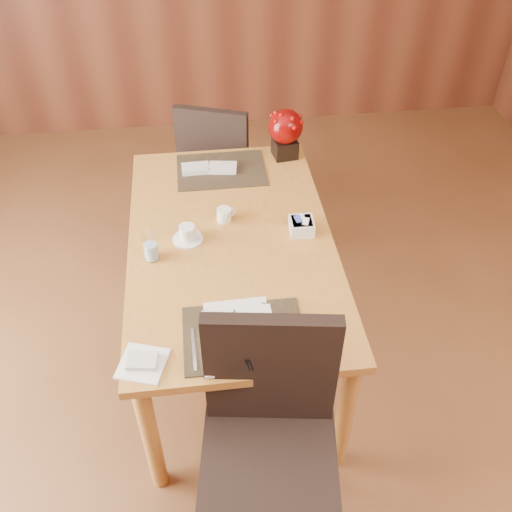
{
  "coord_description": "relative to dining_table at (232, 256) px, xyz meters",
  "views": [
    {
      "loc": [
        -0.12,
        -1.31,
        2.39
      ],
      "look_at": [
        0.08,
        0.35,
        0.87
      ],
      "focal_mm": 40.0,
      "sensor_mm": 36.0,
      "label": 1
    }
  ],
  "objects": [
    {
      "name": "berry_decor",
      "position": [
        0.34,
        0.65,
        0.25
      ],
      "size": [
        0.18,
        0.18,
        0.26
      ],
      "rotation": [
        0.0,
        0.0,
        0.14
      ],
      "color": "black",
      "rests_on": "dining_table"
    },
    {
      "name": "soup_setting",
      "position": [
        -0.02,
        -0.59,
        0.15
      ],
      "size": [
        0.28,
        0.28,
        0.11
      ],
      "rotation": [
        0.0,
        0.0,
        0.02
      ],
      "color": "white",
      "rests_on": "dining_table"
    },
    {
      "name": "placemat_far",
      "position": [
        0.0,
        0.55,
        0.1
      ],
      "size": [
        0.45,
        0.33,
        0.01
      ],
      "primitive_type": "cube",
      "color": "black",
      "rests_on": "dining_table"
    },
    {
      "name": "coffee_cup",
      "position": [
        -0.19,
        0.02,
        0.13
      ],
      "size": [
        0.13,
        0.13,
        0.08
      ],
      "rotation": [
        0.0,
        0.0,
        -0.35
      ],
      "color": "white",
      "rests_on": "dining_table"
    },
    {
      "name": "ground",
      "position": [
        0.0,
        -0.6,
        -0.65
      ],
      "size": [
        6.0,
        6.0,
        0.0
      ],
      "primitive_type": "plane",
      "color": "brown",
      "rests_on": "ground"
    },
    {
      "name": "napkins_far",
      "position": [
        -0.05,
        0.55,
        0.12
      ],
      "size": [
        0.29,
        0.12,
        0.02
      ],
      "primitive_type": null,
      "rotation": [
        0.0,
        0.0,
        -0.07
      ],
      "color": "silver",
      "rests_on": "dining_table"
    },
    {
      "name": "water_glass",
      "position": [
        -0.34,
        -0.08,
        0.17
      ],
      "size": [
        0.09,
        0.09,
        0.15
      ],
      "primitive_type": "cylinder",
      "rotation": [
        0.0,
        0.0,
        -0.41
      ],
      "color": "silver",
      "rests_on": "dining_table"
    },
    {
      "name": "dining_table",
      "position": [
        0.0,
        0.0,
        0.0
      ],
      "size": [
        0.9,
        1.5,
        0.75
      ],
      "color": "#C58436",
      "rests_on": "ground"
    },
    {
      "name": "bread_plate",
      "position": [
        -0.37,
        -0.64,
        0.1
      ],
      "size": [
        0.2,
        0.2,
        0.01
      ],
      "primitive_type": "cube",
      "rotation": [
        0.0,
        0.0,
        -0.31
      ],
      "color": "white",
      "rests_on": "dining_table"
    },
    {
      "name": "sugar_caddy",
      "position": [
        0.32,
        0.02,
        0.13
      ],
      "size": [
        0.11,
        0.11,
        0.06
      ],
      "primitive_type": "cube",
      "rotation": [
        0.0,
        0.0,
        -0.03
      ],
      "color": "white",
      "rests_on": "dining_table"
    },
    {
      "name": "creamer_jug",
      "position": [
        -0.02,
        0.14,
        0.13
      ],
      "size": [
        0.11,
        0.11,
        0.06
      ],
      "primitive_type": null,
      "rotation": [
        0.0,
        0.0,
        0.34
      ],
      "color": "white",
      "rests_on": "dining_table"
    },
    {
      "name": "placemat_near",
      "position": [
        0.0,
        -0.55,
        0.1
      ],
      "size": [
        0.45,
        0.33,
        0.01
      ],
      "primitive_type": "cube",
      "color": "black",
      "rests_on": "dining_table"
    },
    {
      "name": "far_chair",
      "position": [
        0.01,
        0.97,
        -0.13
      ],
      "size": [
        0.55,
        0.55,
        0.93
      ],
      "rotation": [
        0.0,
        0.0,
        2.8
      ],
      "color": "black",
      "rests_on": "ground"
    },
    {
      "name": "near_chair",
      "position": [
        0.05,
        -0.86,
        -0.07
      ],
      "size": [
        0.55,
        0.55,
        1.04
      ],
      "rotation": [
        0.0,
        0.0,
        -0.15
      ],
      "color": "black",
      "rests_on": "ground"
    }
  ]
}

